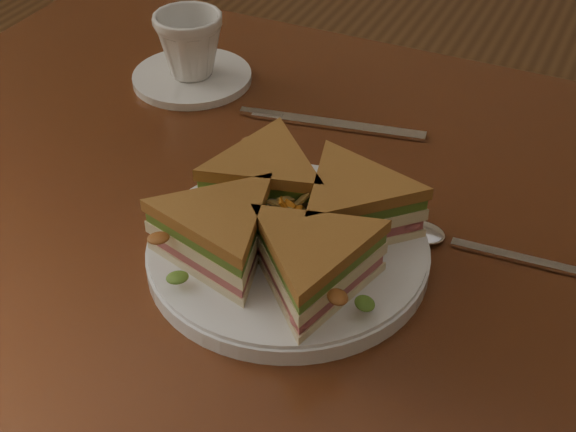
{
  "coord_description": "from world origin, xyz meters",
  "views": [
    {
      "loc": [
        0.19,
        -0.55,
        1.23
      ],
      "look_at": [
        -0.04,
        -0.05,
        0.8
      ],
      "focal_mm": 50.0,
      "sensor_mm": 36.0,
      "label": 1
    }
  ],
  "objects_px": {
    "spoon": "(444,239)",
    "saucer": "(192,77)",
    "coffee_cup": "(189,45)",
    "plate": "(288,252)",
    "knife": "(325,124)",
    "table": "(348,313)",
    "sandwich_wedges": "(288,220)"
  },
  "relations": [
    {
      "from": "sandwich_wedges",
      "to": "knife",
      "type": "xyz_separation_m",
      "value": [
        -0.06,
        0.23,
        -0.04
      ]
    },
    {
      "from": "plate",
      "to": "sandwich_wedges",
      "type": "xyz_separation_m",
      "value": [
        0.0,
        0.0,
        0.04
      ]
    },
    {
      "from": "spoon",
      "to": "saucer",
      "type": "distance_m",
      "value": 0.41
    },
    {
      "from": "knife",
      "to": "spoon",
      "type": "bearing_deg",
      "value": -48.54
    },
    {
      "from": "plate",
      "to": "sandwich_wedges",
      "type": "bearing_deg",
      "value": 90.0
    },
    {
      "from": "plate",
      "to": "knife",
      "type": "bearing_deg",
      "value": 104.76
    },
    {
      "from": "table",
      "to": "plate",
      "type": "relative_size",
      "value": 4.69
    },
    {
      "from": "sandwich_wedges",
      "to": "saucer",
      "type": "relative_size",
      "value": 1.9
    },
    {
      "from": "spoon",
      "to": "knife",
      "type": "distance_m",
      "value": 0.23
    },
    {
      "from": "plate",
      "to": "spoon",
      "type": "xyz_separation_m",
      "value": [
        0.12,
        0.08,
        -0.0
      ]
    },
    {
      "from": "table",
      "to": "sandwich_wedges",
      "type": "bearing_deg",
      "value": -129.17
    },
    {
      "from": "plate",
      "to": "saucer",
      "type": "distance_m",
      "value": 0.35
    },
    {
      "from": "table",
      "to": "coffee_cup",
      "type": "height_order",
      "value": "coffee_cup"
    },
    {
      "from": "sandwich_wedges",
      "to": "coffee_cup",
      "type": "xyz_separation_m",
      "value": [
        -0.25,
        0.25,
        0.0
      ]
    },
    {
      "from": "table",
      "to": "spoon",
      "type": "bearing_deg",
      "value": 20.75
    },
    {
      "from": "sandwich_wedges",
      "to": "coffee_cup",
      "type": "relative_size",
      "value": 3.34
    },
    {
      "from": "table",
      "to": "sandwich_wedges",
      "type": "xyz_separation_m",
      "value": [
        -0.04,
        -0.05,
        0.14
      ]
    },
    {
      "from": "table",
      "to": "sandwich_wedges",
      "type": "relative_size",
      "value": 4.3
    },
    {
      "from": "saucer",
      "to": "coffee_cup",
      "type": "height_order",
      "value": "coffee_cup"
    },
    {
      "from": "table",
      "to": "plate",
      "type": "xyz_separation_m",
      "value": [
        -0.04,
        -0.05,
        0.11
      ]
    },
    {
      "from": "plate",
      "to": "spoon",
      "type": "relative_size",
      "value": 1.39
    },
    {
      "from": "table",
      "to": "saucer",
      "type": "xyz_separation_m",
      "value": [
        -0.29,
        0.2,
        0.1
      ]
    },
    {
      "from": "saucer",
      "to": "plate",
      "type": "bearing_deg",
      "value": -45.33
    },
    {
      "from": "plate",
      "to": "knife",
      "type": "relative_size",
      "value": 1.2
    },
    {
      "from": "saucer",
      "to": "coffee_cup",
      "type": "bearing_deg",
      "value": 0.0
    },
    {
      "from": "saucer",
      "to": "coffee_cup",
      "type": "relative_size",
      "value": 1.75
    },
    {
      "from": "table",
      "to": "spoon",
      "type": "xyz_separation_m",
      "value": [
        0.08,
        0.03,
        0.1
      ]
    },
    {
      "from": "table",
      "to": "coffee_cup",
      "type": "xyz_separation_m",
      "value": [
        -0.29,
        0.2,
        0.15
      ]
    },
    {
      "from": "spoon",
      "to": "saucer",
      "type": "xyz_separation_m",
      "value": [
        -0.37,
        0.17,
        0.0
      ]
    },
    {
      "from": "sandwich_wedges",
      "to": "knife",
      "type": "height_order",
      "value": "sandwich_wedges"
    },
    {
      "from": "plate",
      "to": "spoon",
      "type": "height_order",
      "value": "plate"
    },
    {
      "from": "sandwich_wedges",
      "to": "spoon",
      "type": "distance_m",
      "value": 0.15
    }
  ]
}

